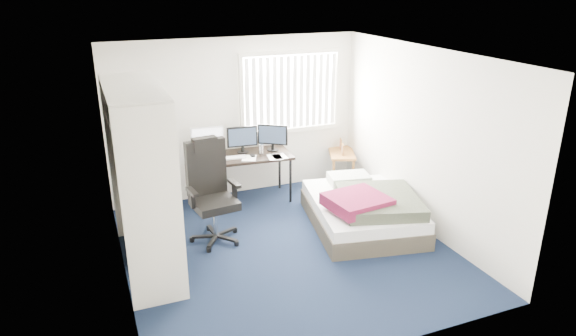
% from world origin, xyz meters
% --- Properties ---
extents(ground, '(4.20, 4.20, 0.00)m').
position_xyz_m(ground, '(0.00, 0.00, 0.00)').
color(ground, black).
rests_on(ground, ground).
extents(room_shell, '(4.20, 4.20, 4.20)m').
position_xyz_m(room_shell, '(0.00, 0.00, 1.51)').
color(room_shell, silver).
rests_on(room_shell, ground).
extents(window_assembly, '(1.72, 0.09, 1.32)m').
position_xyz_m(window_assembly, '(0.90, 2.04, 1.60)').
color(window_assembly, white).
rests_on(window_assembly, ground).
extents(closet, '(0.64, 1.84, 2.22)m').
position_xyz_m(closet, '(-1.67, 0.27, 1.35)').
color(closet, beige).
rests_on(closet, ground).
extents(desk, '(1.58, 0.83, 1.21)m').
position_xyz_m(desk, '(-0.05, 1.75, 0.78)').
color(desk, black).
rests_on(desk, ground).
extents(office_chair, '(0.72, 0.72, 1.38)m').
position_xyz_m(office_chair, '(-0.80, 0.68, 0.53)').
color(office_chair, black).
rests_on(office_chair, ground).
extents(footstool, '(0.39, 0.35, 0.27)m').
position_xyz_m(footstool, '(-0.52, 1.71, 0.20)').
color(footstool, white).
rests_on(footstool, ground).
extents(nightstand, '(0.67, 0.90, 0.74)m').
position_xyz_m(nightstand, '(1.75, 1.85, 0.49)').
color(nightstand, brown).
rests_on(nightstand, ground).
extents(bed, '(1.70, 2.06, 0.61)m').
position_xyz_m(bed, '(1.25, 0.20, 0.27)').
color(bed, '#3E382D').
rests_on(bed, ground).
extents(pine_box, '(0.48, 0.43, 0.29)m').
position_xyz_m(pine_box, '(-1.65, 0.33, 0.15)').
color(pine_box, '#A48952').
rests_on(pine_box, ground).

